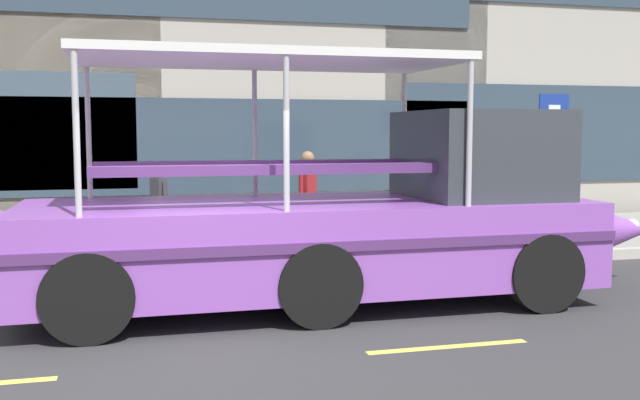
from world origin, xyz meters
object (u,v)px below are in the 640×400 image
duck_tour_boat (351,222)px  pedestrian_mid_right (159,201)px  pedestrian_near_bow (482,186)px  pedestrian_mid_left (308,189)px  parking_sign (552,143)px

duck_tour_boat → pedestrian_mid_right: (-2.38, 3.18, 0.04)m
duck_tour_boat → pedestrian_near_bow: (3.65, 3.42, 0.15)m
pedestrian_mid_left → parking_sign: bearing=-11.2°
parking_sign → pedestrian_mid_right: size_ratio=1.79×
parking_sign → pedestrian_near_bow: size_ratio=1.60×
pedestrian_near_bow → duck_tour_boat: bearing=-136.9°
duck_tour_boat → parking_sign: bearing=30.8°
parking_sign → pedestrian_mid_left: parking_sign is taller
parking_sign → pedestrian_mid_right: 7.19m
parking_sign → pedestrian_mid_left: size_ratio=1.61×
duck_tour_boat → pedestrian_mid_right: size_ratio=5.93×
pedestrian_near_bow → pedestrian_mid_left: size_ratio=1.00×
parking_sign → duck_tour_boat: 5.60m
duck_tour_boat → pedestrian_near_bow: duck_tour_boat is taller
duck_tour_boat → pedestrian_mid_left: (0.30, 3.70, 0.15)m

